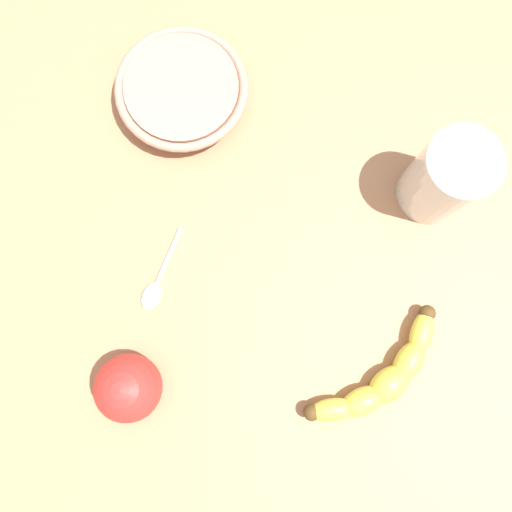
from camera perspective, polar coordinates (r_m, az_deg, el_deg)
name	(u,v)px	position (r cm, az deg, el deg)	size (l,w,h in cm)	color
wooden_tabletop	(317,240)	(70.10, 6.54, 1.69)	(120.00, 120.00, 3.00)	#B37A56
banana	(384,378)	(66.96, 13.51, -12.59)	(15.73, 15.13, 3.71)	#DDD644
smoothie_glass	(445,180)	(67.92, 19.58, 7.72)	(8.67, 8.67, 12.43)	silver
ceramic_bowl	(182,91)	(72.71, -7.89, 17.07)	(17.22, 17.22, 3.84)	tan
apple_fruit	(128,388)	(64.87, -13.53, -13.57)	(7.92, 7.92, 7.92)	red
teaspoon	(154,291)	(68.02, -10.89, -3.73)	(11.20, 4.26, 0.80)	silver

